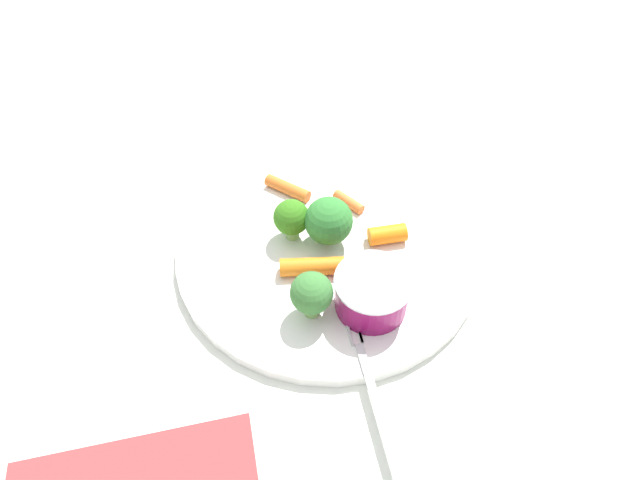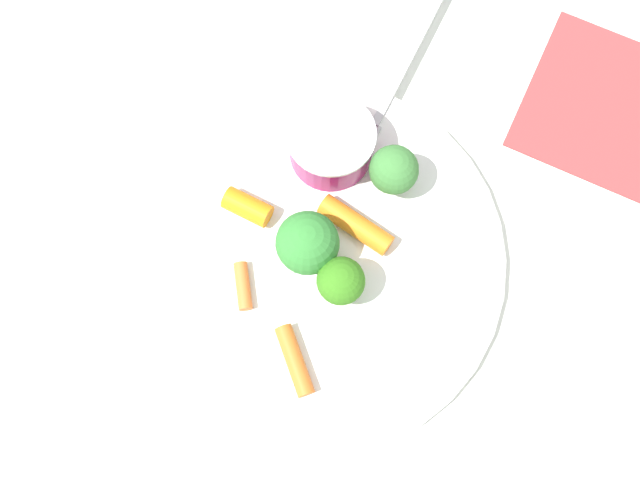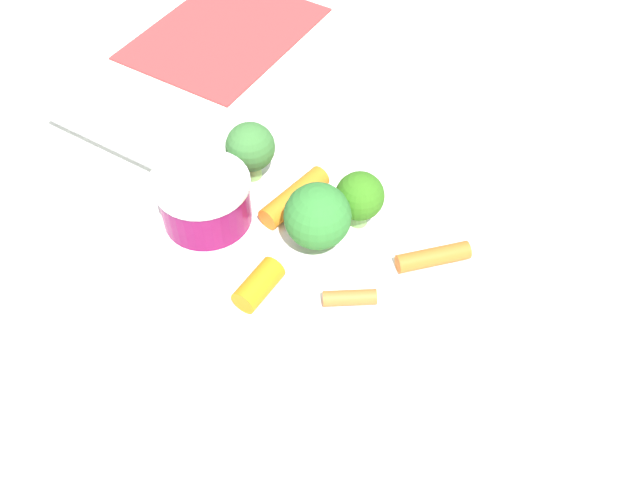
{
  "view_description": "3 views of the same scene",
  "coord_description": "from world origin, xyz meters",
  "px_view_note": "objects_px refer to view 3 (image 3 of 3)",
  "views": [
    {
      "loc": [
        0.09,
        0.34,
        0.41
      ],
      "look_at": [
        0.01,
        0.0,
        0.02
      ],
      "focal_mm": 30.47,
      "sensor_mm": 36.0,
      "label": 1
    },
    {
      "loc": [
        0.07,
        -0.13,
        0.54
      ],
      "look_at": [
        0.0,
        0.01,
        0.02
      ],
      "focal_mm": 41.05,
      "sensor_mm": 36.0,
      "label": 2
    },
    {
      "loc": [
        -0.27,
        -0.15,
        0.39
      ],
      "look_at": [
        -0.01,
        -0.0,
        0.02
      ],
      "focal_mm": 38.59,
      "sensor_mm": 36.0,
      "label": 3
    }
  ],
  "objects_px": {
    "carrot_stick_1": "(433,257)",
    "carrot_stick_3": "(295,197)",
    "carrot_stick_2": "(259,285)",
    "fork": "(130,154)",
    "sauce_cup": "(205,200)",
    "napkin": "(225,32)",
    "broccoli_floret_1": "(250,148)",
    "plate": "(318,249)",
    "broccoli_floret_2": "(360,197)",
    "carrot_stick_0": "(350,298)",
    "broccoli_floret_0": "(311,220)"
  },
  "relations": [
    {
      "from": "napkin",
      "to": "plate",
      "type": "bearing_deg",
      "value": -131.91
    },
    {
      "from": "carrot_stick_1",
      "to": "carrot_stick_3",
      "type": "height_order",
      "value": "carrot_stick_3"
    },
    {
      "from": "broccoli_floret_0",
      "to": "carrot_stick_1",
      "type": "relative_size",
      "value": 1.02
    },
    {
      "from": "broccoli_floret_2",
      "to": "carrot_stick_0",
      "type": "distance_m",
      "value": 0.07
    },
    {
      "from": "napkin",
      "to": "sauce_cup",
      "type": "bearing_deg",
      "value": -147.58
    },
    {
      "from": "sauce_cup",
      "to": "carrot_stick_2",
      "type": "bearing_deg",
      "value": -118.74
    },
    {
      "from": "broccoli_floret_1",
      "to": "carrot_stick_2",
      "type": "bearing_deg",
      "value": -144.49
    },
    {
      "from": "broccoli_floret_0",
      "to": "carrot_stick_3",
      "type": "height_order",
      "value": "broccoli_floret_0"
    },
    {
      "from": "plate",
      "to": "carrot_stick_1",
      "type": "distance_m",
      "value": 0.08
    },
    {
      "from": "plate",
      "to": "broccoli_floret_2",
      "type": "relative_size",
      "value": 6.68
    },
    {
      "from": "plate",
      "to": "carrot_stick_1",
      "type": "bearing_deg",
      "value": -72.15
    },
    {
      "from": "plate",
      "to": "carrot_stick_2",
      "type": "height_order",
      "value": "carrot_stick_2"
    },
    {
      "from": "fork",
      "to": "napkin",
      "type": "relative_size",
      "value": 0.98
    },
    {
      "from": "broccoli_floret_0",
      "to": "carrot_stick_1",
      "type": "xyz_separation_m",
      "value": [
        0.03,
        -0.08,
        -0.02
      ]
    },
    {
      "from": "carrot_stick_2",
      "to": "broccoli_floret_0",
      "type": "bearing_deg",
      "value": -11.46
    },
    {
      "from": "sauce_cup",
      "to": "carrot_stick_3",
      "type": "bearing_deg",
      "value": -49.05
    },
    {
      "from": "sauce_cup",
      "to": "broccoli_floret_2",
      "type": "bearing_deg",
      "value": -62.34
    },
    {
      "from": "carrot_stick_1",
      "to": "fork",
      "type": "xyz_separation_m",
      "value": [
        -0.02,
        0.25,
        -0.0
      ]
    },
    {
      "from": "carrot_stick_0",
      "to": "carrot_stick_1",
      "type": "distance_m",
      "value": 0.07
    },
    {
      "from": "plate",
      "to": "sauce_cup",
      "type": "bearing_deg",
      "value": 102.41
    },
    {
      "from": "napkin",
      "to": "carrot_stick_3",
      "type": "bearing_deg",
      "value": -132.92
    },
    {
      "from": "carrot_stick_1",
      "to": "carrot_stick_3",
      "type": "relative_size",
      "value": 0.87
    },
    {
      "from": "carrot_stick_0",
      "to": "carrot_stick_2",
      "type": "distance_m",
      "value": 0.06
    },
    {
      "from": "sauce_cup",
      "to": "carrot_stick_0",
      "type": "bearing_deg",
      "value": -96.76
    },
    {
      "from": "fork",
      "to": "carrot_stick_1",
      "type": "bearing_deg",
      "value": -85.61
    },
    {
      "from": "broccoli_floret_1",
      "to": "carrot_stick_0",
      "type": "height_order",
      "value": "broccoli_floret_1"
    },
    {
      "from": "broccoli_floret_0",
      "to": "carrot_stick_2",
      "type": "xyz_separation_m",
      "value": [
        -0.05,
        0.01,
        -0.02
      ]
    },
    {
      "from": "carrot_stick_3",
      "to": "carrot_stick_2",
      "type": "bearing_deg",
      "value": -165.45
    },
    {
      "from": "broccoli_floret_1",
      "to": "carrot_stick_2",
      "type": "height_order",
      "value": "broccoli_floret_1"
    },
    {
      "from": "sauce_cup",
      "to": "broccoli_floret_1",
      "type": "bearing_deg",
      "value": -5.0
    },
    {
      "from": "carrot_stick_0",
      "to": "carrot_stick_1",
      "type": "bearing_deg",
      "value": -30.43
    },
    {
      "from": "broccoli_floret_2",
      "to": "carrot_stick_2",
      "type": "xyz_separation_m",
      "value": [
        -0.09,
        0.03,
        -0.02
      ]
    },
    {
      "from": "carrot_stick_0",
      "to": "carrot_stick_3",
      "type": "height_order",
      "value": "carrot_stick_3"
    },
    {
      "from": "sauce_cup",
      "to": "carrot_stick_2",
      "type": "distance_m",
      "value": 0.08
    },
    {
      "from": "carrot_stick_2",
      "to": "napkin",
      "type": "xyz_separation_m",
      "value": [
        0.25,
        0.2,
        -0.02
      ]
    },
    {
      "from": "broccoli_floret_0",
      "to": "broccoli_floret_1",
      "type": "relative_size",
      "value": 1.09
    },
    {
      "from": "carrot_stick_3",
      "to": "carrot_stick_1",
      "type": "bearing_deg",
      "value": -89.6
    },
    {
      "from": "carrot_stick_2",
      "to": "carrot_stick_3",
      "type": "xyz_separation_m",
      "value": [
        0.08,
        0.02,
        -0.0
      ]
    },
    {
      "from": "broccoli_floret_1",
      "to": "napkin",
      "type": "relative_size",
      "value": 0.27
    },
    {
      "from": "napkin",
      "to": "broccoli_floret_0",
      "type": "bearing_deg",
      "value": -132.85
    },
    {
      "from": "carrot_stick_0",
      "to": "fork",
      "type": "height_order",
      "value": "carrot_stick_0"
    },
    {
      "from": "sauce_cup",
      "to": "fork",
      "type": "distance_m",
      "value": 0.1
    },
    {
      "from": "carrot_stick_2",
      "to": "broccoli_floret_1",
      "type": "bearing_deg",
      "value": 35.51
    },
    {
      "from": "broccoli_floret_0",
      "to": "carrot_stick_0",
      "type": "xyz_separation_m",
      "value": [
        -0.03,
        -0.05,
        -0.02
      ]
    },
    {
      "from": "broccoli_floret_1",
      "to": "broccoli_floret_2",
      "type": "height_order",
      "value": "broccoli_floret_1"
    },
    {
      "from": "carrot_stick_2",
      "to": "fork",
      "type": "xyz_separation_m",
      "value": [
        0.06,
        0.16,
        -0.01
      ]
    },
    {
      "from": "sauce_cup",
      "to": "napkin",
      "type": "distance_m",
      "value": 0.25
    },
    {
      "from": "sauce_cup",
      "to": "broccoli_floret_1",
      "type": "distance_m",
      "value": 0.05
    },
    {
      "from": "broccoli_floret_1",
      "to": "fork",
      "type": "relative_size",
      "value": 0.27
    },
    {
      "from": "fork",
      "to": "broccoli_floret_0",
      "type": "bearing_deg",
      "value": -93.32
    }
  ]
}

